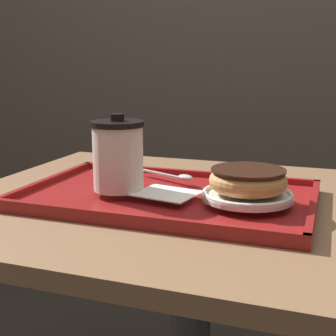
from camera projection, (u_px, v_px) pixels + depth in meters
wall_behind at (276, 2)px, 1.80m from camera, size 8.00×0.05×2.40m
cafe_table at (192, 278)px, 0.93m from camera, size 0.92×0.73×0.71m
serving_tray at (168, 197)px, 0.88m from camera, size 0.54×0.34×0.02m
napkin_paper at (166, 193)px, 0.84m from camera, size 0.12×0.11×0.00m
coffee_cup_front at (118, 155)px, 0.86m from camera, size 0.10×0.10×0.14m
plate_with_chocolate_donut at (247, 195)px, 0.81m from camera, size 0.16×0.16×0.01m
donut_chocolate_glazed at (248, 180)px, 0.81m from camera, size 0.13×0.13×0.04m
spoon at (178, 176)px, 0.96m from camera, size 0.14×0.07×0.01m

